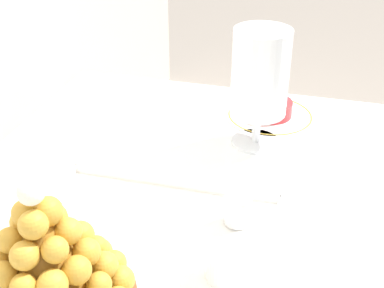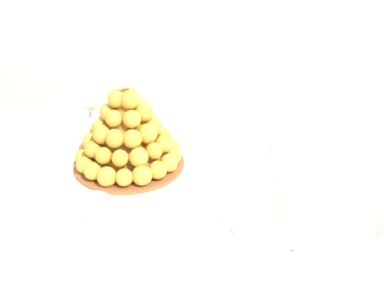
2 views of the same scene
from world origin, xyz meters
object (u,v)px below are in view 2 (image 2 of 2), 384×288
object	(u,v)px
serving_tray	(143,187)
croquembouche	(127,133)
dessert_cup_left	(17,209)
dessert_cup_mid_left	(96,213)
wine_glass	(88,98)
dessert_cup_mid_right	(246,220)
dessert_cup_centre	(170,219)

from	to	relation	value
serving_tray	croquembouche	distance (m)	0.13
croquembouche	dessert_cup_left	world-z (taller)	croquembouche
croquembouche	dessert_cup_mid_left	xyz separation A→B (m)	(-0.02, -0.23, -0.06)
croquembouche	wine_glass	world-z (taller)	croquembouche
dessert_cup_mid_left	dessert_cup_mid_right	world-z (taller)	dessert_cup_mid_left
dessert_cup_left	dessert_cup_mid_right	distance (m)	0.44
dessert_cup_centre	dessert_cup_mid_right	size ratio (longest dim) A/B	1.13
serving_tray	dessert_cup_mid_left	distance (m)	0.16
serving_tray	croquembouche	xyz separation A→B (m)	(-0.05, 0.09, 0.09)
dessert_cup_left	wine_glass	size ratio (longest dim) A/B	0.37
dessert_cup_mid_left	dessert_cup_left	bearing A→B (deg)	179.25
wine_glass	dessert_cup_centre	bearing A→B (deg)	-57.10
dessert_cup_left	dessert_cup_mid_left	world-z (taller)	same
serving_tray	dessert_cup_left	world-z (taller)	dessert_cup_left
serving_tray	dessert_cup_centre	bearing A→B (deg)	-63.40
dessert_cup_mid_left	dessert_cup_mid_right	distance (m)	0.28
dessert_cup_centre	dessert_cup_left	bearing A→B (deg)	177.99
dessert_cup_left	dessert_cup_centre	world-z (taller)	dessert_cup_left
dessert_cup_mid_right	wine_glass	size ratio (longest dim) A/B	0.35
serving_tray	dessert_cup_left	xyz separation A→B (m)	(-0.22, -0.14, 0.03)
dessert_cup_mid_left	serving_tray	bearing A→B (deg)	65.07
serving_tray	dessert_cup_mid_left	world-z (taller)	dessert_cup_mid_left
dessert_cup_centre	wine_glass	size ratio (longest dim) A/B	0.39
dessert_cup_left	dessert_cup_mid_left	xyz separation A→B (m)	(0.15, -0.00, -0.00)
serving_tray	dessert_cup_left	size ratio (longest dim) A/B	10.05
dessert_cup_left	dessert_cup_centre	size ratio (longest dim) A/B	0.94
dessert_cup_left	serving_tray	bearing A→B (deg)	32.76
wine_glass	croquembouche	bearing A→B (deg)	-48.68
dessert_cup_mid_left	wine_glass	size ratio (longest dim) A/B	0.37
serving_tray	dessert_cup_mid_right	size ratio (longest dim) A/B	10.68
dessert_cup_centre	wine_glass	distance (m)	0.46
dessert_cup_mid_right	dessert_cup_mid_left	bearing A→B (deg)	179.73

